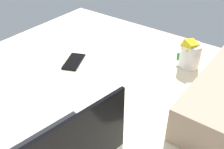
{
  "coord_description": "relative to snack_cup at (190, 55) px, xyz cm",
  "views": [
    {
      "loc": [
        35.9,
        50.8,
        81.49
      ],
      "look_at": [
        -31.55,
        0.25,
        24.0
      ],
      "focal_mm": 42.48,
      "sensor_mm": 36.0,
      "label": 1
    }
  ],
  "objects": [
    {
      "name": "snack_cup",
      "position": [
        0.0,
        0.0,
        0.0
      ],
      "size": [
        9.33,
        10.46,
        13.93
      ],
      "color": "silver",
      "rests_on": "bed_mattress"
    },
    {
      "name": "cell_phone",
      "position": [
        28.04,
        -42.94,
        -5.57
      ],
      "size": [
        15.56,
        11.94,
        0.8
      ],
      "primitive_type": "cube",
      "rotation": [
        0.0,
        0.0,
        1.99
      ],
      "color": "black",
      "rests_on": "bed_mattress"
    }
  ]
}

